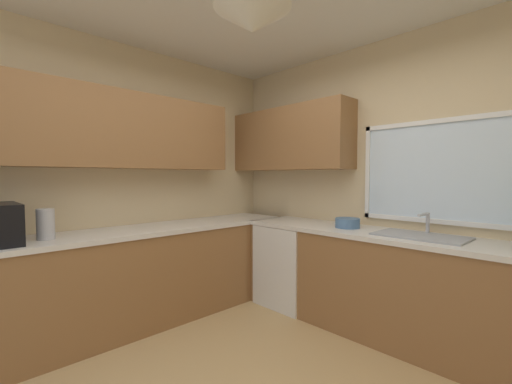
{
  "coord_description": "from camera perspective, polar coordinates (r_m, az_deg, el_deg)",
  "views": [
    {
      "loc": [
        1.37,
        -1.29,
        1.37
      ],
      "look_at": [
        -0.53,
        0.53,
        1.25
      ],
      "focal_mm": 23.17,
      "sensor_mm": 36.0,
      "label": 1
    }
  ],
  "objects": [
    {
      "name": "sink_assembly",
      "position": [
        2.97,
        26.54,
        -6.73
      ],
      "size": [
        0.67,
        0.4,
        0.19
      ],
      "color": "#9EA0A5",
      "rests_on": "counter_run_back"
    },
    {
      "name": "kettle",
      "position": [
        3.0,
        -32.56,
        -4.69
      ],
      "size": [
        0.12,
        0.12,
        0.24
      ],
      "primitive_type": "cylinder",
      "color": "#B7B7BC",
      "rests_on": "counter_run_left"
    },
    {
      "name": "counter_run_left",
      "position": [
        3.34,
        -19.94,
        -13.58
      ],
      "size": [
        0.65,
        3.29,
        0.89
      ],
      "color": "olive",
      "rests_on": "ground_plane"
    },
    {
      "name": "dishwasher",
      "position": [
        3.68,
        6.2,
        -12.3
      ],
      "size": [
        0.6,
        0.6,
        0.85
      ],
      "primitive_type": "cube",
      "color": "white",
      "rests_on": "ground_plane"
    },
    {
      "name": "room_shell",
      "position": [
        2.49,
        1.13,
        12.1
      ],
      "size": [
        3.88,
        3.68,
        2.73
      ],
      "color": "beige",
      "rests_on": "ground_plane"
    },
    {
      "name": "bowl",
      "position": [
        3.23,
        15.52,
        -5.18
      ],
      "size": [
        0.23,
        0.23,
        0.09
      ],
      "primitive_type": "cylinder",
      "color": "#4C7099",
      "rests_on": "counter_run_back"
    },
    {
      "name": "counter_run_back",
      "position": [
        3.13,
        23.03,
        -14.73
      ],
      "size": [
        2.97,
        0.65,
        0.89
      ],
      "color": "olive",
      "rests_on": "ground_plane"
    }
  ]
}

